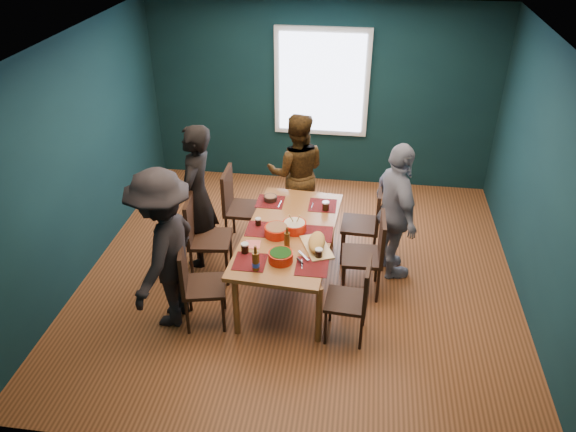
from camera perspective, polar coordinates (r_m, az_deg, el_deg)
name	(u,v)px	position (r m, az deg, el deg)	size (l,w,h in m)	color
room	(304,161)	(6.23, 1.59, 5.66)	(5.01, 5.01, 2.71)	#98542C
dining_table	(289,237)	(6.19, 0.12, -2.12)	(1.07, 1.96, 0.72)	brown
chair_left_far	(237,202)	(7.01, -5.25, 1.45)	(0.46, 0.46, 1.01)	black
chair_left_mid	(201,232)	(6.45, -8.82, -1.62)	(0.52, 0.52, 1.03)	black
chair_left_near	(195,280)	(5.81, -9.46, -6.40)	(0.51, 0.51, 0.95)	black
chair_right_far	(368,219)	(6.74, 8.17, -0.27)	(0.46, 0.46, 0.98)	black
chair_right_mid	(371,250)	(6.20, 8.43, -3.42)	(0.46, 0.46, 0.97)	black
chair_right_near	(356,295)	(5.61, 6.90, -7.98)	(0.44, 0.44, 0.91)	black
person_far_left	(197,197)	(6.58, -9.23, 1.94)	(0.64, 0.42, 1.76)	black
person_back	(297,173)	(7.23, 0.88, 4.42)	(0.77, 0.60, 1.59)	black
person_right	(396,212)	(6.41, 10.89, 0.35)	(0.97, 0.40, 1.65)	silver
person_near_left	(164,250)	(5.72, -12.49, -3.39)	(1.13, 0.65, 1.75)	black
bowl_salad	(277,231)	(6.06, -1.16, -1.50)	(0.27, 0.27, 0.11)	red
bowl_dumpling	(294,226)	(6.13, 0.66, -1.04)	(0.26, 0.26, 0.24)	red
bowl_herbs	(281,256)	(5.66, -0.75, -4.12)	(0.25, 0.25, 0.11)	red
cutting_board	(317,243)	(5.86, 2.93, -2.78)	(0.41, 0.62, 0.13)	tan
small_bowl	(270,198)	(6.72, -1.80, 1.83)	(0.16, 0.16, 0.07)	black
beer_bottle_a	(256,262)	(5.52, -3.30, -4.64)	(0.08, 0.08, 0.28)	#492A0D
beer_bottle_b	(287,239)	(5.85, -0.10, -2.39)	(0.06, 0.06, 0.24)	#492A0D
cola_glass_a	(245,248)	(5.79, -4.40, -3.23)	(0.08, 0.08, 0.11)	black
cola_glass_b	(319,253)	(5.71, 3.14, -3.78)	(0.08, 0.08, 0.11)	black
cola_glass_c	(326,206)	(6.52, 3.84, 1.06)	(0.08, 0.08, 0.11)	black
cola_glass_d	(258,222)	(6.24, -3.05, -0.56)	(0.07, 0.07, 0.09)	black
napkin_a	(324,232)	(6.16, 3.73, -1.59)	(0.13, 0.13, 0.00)	#E1645E
napkin_b	(253,244)	(5.95, -3.62, -2.90)	(0.16, 0.16, 0.00)	#E1645E
napkin_c	(311,270)	(5.58, 2.34, -5.48)	(0.15, 0.15, 0.00)	#E1645E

